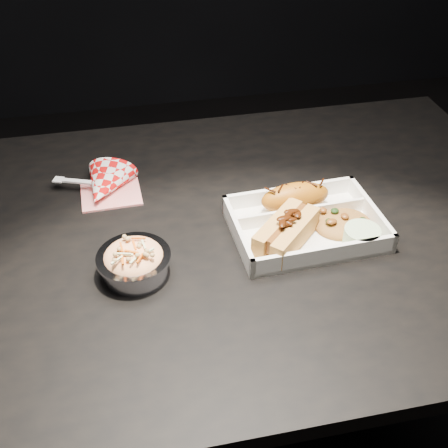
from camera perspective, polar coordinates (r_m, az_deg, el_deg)
The scene contains 8 objects.
dining_table at distance 1.04m, azimuth -0.13°, elevation -4.19°, with size 1.20×0.80×0.75m.
food_tray at distance 0.98m, azimuth 8.22°, elevation -0.27°, with size 0.26×0.19×0.04m.
fried_pastry at distance 1.00m, azimuth 7.23°, elevation 2.72°, with size 0.13×0.05×0.05m, color #A95D10.
hotdog at distance 0.93m, azimuth 6.35°, elevation -0.61°, with size 0.13×0.13×0.06m.
fried_rice_mound at distance 0.98m, azimuth 12.06°, elevation 0.51°, with size 0.10×0.08×0.03m, color #A66B30.
cupcake_liner at distance 0.96m, azimuth 13.80°, elevation -1.25°, with size 0.06×0.06×0.03m, color #B2D09D.
foil_coleslaw_cup at distance 0.89m, azimuth -9.13°, elevation -3.67°, with size 0.12×0.12×0.06m.
napkin_fork at distance 1.08m, azimuth -12.04°, elevation 3.84°, with size 0.16×0.14×0.10m.
Camera 1 is at (-0.15, -0.75, 1.37)m, focal length 45.00 mm.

